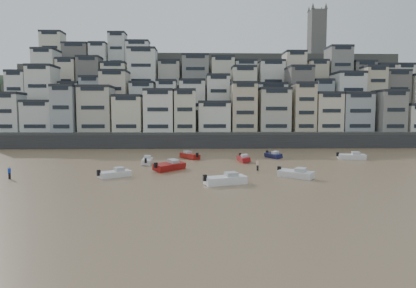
{
  "coord_description": "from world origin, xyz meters",
  "views": [
    {
      "loc": [
        6.49,
        -30.62,
        9.06
      ],
      "look_at": [
        8.39,
        30.0,
        4.0
      ],
      "focal_mm": 32.0,
      "sensor_mm": 36.0,
      "label": 1
    }
  ],
  "objects_px": {
    "boat_c": "(170,165)",
    "boat_h": "(190,155)",
    "boat_b": "(296,173)",
    "boat_e": "(243,158)",
    "boat_j": "(115,172)",
    "boat_i": "(273,155)",
    "person_blue": "(9,173)",
    "person_pink": "(258,165)",
    "boat_f": "(147,160)",
    "boat_a": "(225,178)",
    "boat_g": "(352,155)"
  },
  "relations": [
    {
      "from": "boat_c",
      "to": "person_blue",
      "type": "distance_m",
      "value": 22.67
    },
    {
      "from": "person_blue",
      "to": "boat_j",
      "type": "bearing_deg",
      "value": 3.35
    },
    {
      "from": "boat_c",
      "to": "boat_g",
      "type": "relative_size",
      "value": 1.09
    },
    {
      "from": "person_blue",
      "to": "person_pink",
      "type": "bearing_deg",
      "value": 10.22
    },
    {
      "from": "boat_b",
      "to": "boat_g",
      "type": "relative_size",
      "value": 0.97
    },
    {
      "from": "boat_b",
      "to": "person_pink",
      "type": "relative_size",
      "value": 3.15
    },
    {
      "from": "boat_j",
      "to": "boat_e",
      "type": "distance_m",
      "value": 25.99
    },
    {
      "from": "boat_e",
      "to": "boat_h",
      "type": "distance_m",
      "value": 11.35
    },
    {
      "from": "boat_i",
      "to": "boat_g",
      "type": "xyz_separation_m",
      "value": [
        14.96,
        -2.69,
        0.09
      ]
    },
    {
      "from": "boat_e",
      "to": "boat_i",
      "type": "bearing_deg",
      "value": 121.7
    },
    {
      "from": "boat_e",
      "to": "boat_j",
      "type": "bearing_deg",
      "value": -59.14
    },
    {
      "from": "boat_b",
      "to": "boat_e",
      "type": "relative_size",
      "value": 1.06
    },
    {
      "from": "boat_e",
      "to": "boat_c",
      "type": "distance_m",
      "value": 16.49
    },
    {
      "from": "boat_e",
      "to": "person_pink",
      "type": "distance_m",
      "value": 10.65
    },
    {
      "from": "boat_j",
      "to": "boat_f",
      "type": "distance_m",
      "value": 13.94
    },
    {
      "from": "boat_f",
      "to": "boat_e",
      "type": "relative_size",
      "value": 1.05
    },
    {
      "from": "boat_i",
      "to": "person_blue",
      "type": "bearing_deg",
      "value": -81.66
    },
    {
      "from": "boat_a",
      "to": "boat_h",
      "type": "bearing_deg",
      "value": 80.11
    },
    {
      "from": "boat_e",
      "to": "person_blue",
      "type": "distance_m",
      "value": 38.57
    },
    {
      "from": "boat_j",
      "to": "person_blue",
      "type": "bearing_deg",
      "value": 146.74
    },
    {
      "from": "boat_h",
      "to": "person_pink",
      "type": "height_order",
      "value": "person_pink"
    },
    {
      "from": "boat_g",
      "to": "boat_b",
      "type": "bearing_deg",
      "value": -121.75
    },
    {
      "from": "boat_i",
      "to": "person_pink",
      "type": "height_order",
      "value": "person_pink"
    },
    {
      "from": "boat_e",
      "to": "boat_h",
      "type": "xyz_separation_m",
      "value": [
        -10.11,
        5.16,
        0.08
      ]
    },
    {
      "from": "boat_b",
      "to": "boat_h",
      "type": "height_order",
      "value": "boat_h"
    },
    {
      "from": "boat_g",
      "to": "person_pink",
      "type": "height_order",
      "value": "person_pink"
    },
    {
      "from": "boat_c",
      "to": "boat_g",
      "type": "bearing_deg",
      "value": -27.95
    },
    {
      "from": "boat_b",
      "to": "boat_h",
      "type": "relative_size",
      "value": 0.95
    },
    {
      "from": "boat_j",
      "to": "boat_h",
      "type": "xyz_separation_m",
      "value": [
        10.23,
        21.34,
        0.1
      ]
    },
    {
      "from": "boat_b",
      "to": "boat_i",
      "type": "height_order",
      "value": "boat_b"
    },
    {
      "from": "boat_i",
      "to": "boat_e",
      "type": "bearing_deg",
      "value": -70.93
    },
    {
      "from": "boat_b",
      "to": "person_blue",
      "type": "relative_size",
      "value": 3.15
    },
    {
      "from": "boat_j",
      "to": "boat_i",
      "type": "bearing_deg",
      "value": 2.1
    },
    {
      "from": "boat_e",
      "to": "boat_h",
      "type": "bearing_deg",
      "value": -124.69
    },
    {
      "from": "boat_i",
      "to": "boat_c",
      "type": "height_order",
      "value": "boat_c"
    },
    {
      "from": "person_blue",
      "to": "person_pink",
      "type": "relative_size",
      "value": 1.0
    },
    {
      "from": "boat_b",
      "to": "boat_f",
      "type": "relative_size",
      "value": 1.01
    },
    {
      "from": "boat_f",
      "to": "person_pink",
      "type": "relative_size",
      "value": 3.14
    },
    {
      "from": "boat_c",
      "to": "boat_h",
      "type": "xyz_separation_m",
      "value": [
        2.91,
        15.28,
        -0.06
      ]
    },
    {
      "from": "boat_i",
      "to": "person_pink",
      "type": "xyz_separation_m",
      "value": [
        -5.86,
        -16.17,
        0.18
      ]
    },
    {
      "from": "boat_j",
      "to": "boat_i",
      "type": "relative_size",
      "value": 0.99
    },
    {
      "from": "boat_e",
      "to": "boat_b",
      "type": "bearing_deg",
      "value": 8.63
    },
    {
      "from": "boat_b",
      "to": "person_blue",
      "type": "bearing_deg",
      "value": -138.72
    },
    {
      "from": "boat_g",
      "to": "person_blue",
      "type": "height_order",
      "value": "person_blue"
    },
    {
      "from": "boat_j",
      "to": "boat_a",
      "type": "distance_m",
      "value": 16.31
    },
    {
      "from": "boat_e",
      "to": "person_blue",
      "type": "bearing_deg",
      "value": -71.46
    },
    {
      "from": "boat_h",
      "to": "boat_a",
      "type": "bearing_deg",
      "value": 157.55
    },
    {
      "from": "boat_e",
      "to": "boat_i",
      "type": "xyz_separation_m",
      "value": [
        6.78,
        5.56,
        -0.02
      ]
    },
    {
      "from": "boat_i",
      "to": "boat_c",
      "type": "relative_size",
      "value": 0.81
    },
    {
      "from": "boat_f",
      "to": "boat_i",
      "type": "xyz_separation_m",
      "value": [
        24.36,
        8.07,
        -0.06
      ]
    }
  ]
}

